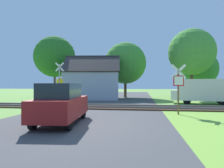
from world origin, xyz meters
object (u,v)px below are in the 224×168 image
at_px(tree_far, 200,69).
at_px(parked_car, 61,103).
at_px(house, 93,84).
at_px(tree_left, 55,57).
at_px(crossing_sign_far, 59,80).
at_px(mail_truck, 202,90).
at_px(tree_right, 192,52).
at_px(stop_sign_near, 178,85).
at_px(tree_center, 125,63).

xyz_separation_m(tree_far, parked_car, (-11.59, -20.80, -3.11)).
distance_m(house, tree_left, 7.51).
height_order(crossing_sign_far, parked_car, crossing_sign_far).
distance_m(crossing_sign_far, tree_left, 10.29).
bearing_deg(mail_truck, tree_far, -3.20).
xyz_separation_m(tree_right, tree_far, (2.28, 4.74, -1.59)).
bearing_deg(tree_right, mail_truck, -94.33).
bearing_deg(tree_left, tree_right, -5.38).
xyz_separation_m(house, tree_left, (-6.02, 2.34, 3.83)).
relative_size(stop_sign_near, parked_car, 0.71).
relative_size(stop_sign_near, tree_center, 0.38).
xyz_separation_m(crossing_sign_far, tree_far, (15.61, 11.69, 1.84)).
relative_size(tree_right, mail_truck, 1.61).
xyz_separation_m(house, tree_far, (14.01, 5.41, 2.18)).
bearing_deg(tree_far, mail_truck, -104.83).
height_order(house, mail_truck, house).
xyz_separation_m(tree_right, parked_car, (-9.30, -16.05, -4.70)).
xyz_separation_m(crossing_sign_far, tree_left, (-4.42, 8.62, 3.48)).
bearing_deg(tree_center, tree_far, 8.76).
xyz_separation_m(stop_sign_near, crossing_sign_far, (-9.66, 5.50, 0.45)).
bearing_deg(tree_right, tree_far, 64.31).
distance_m(house, tree_center, 6.06).
xyz_separation_m(crossing_sign_far, mail_truck, (12.91, 1.52, -0.93)).
height_order(tree_right, parked_car, tree_right).
bearing_deg(parked_car, crossing_sign_far, 108.25).
bearing_deg(stop_sign_near, tree_right, -112.53).
distance_m(house, parked_car, 15.60).
bearing_deg(crossing_sign_far, parked_car, -65.09).
bearing_deg(tree_right, parked_car, -120.10).
distance_m(house, mail_truck, 12.29).
relative_size(crossing_sign_far, parked_car, 0.93).
bearing_deg(crossing_sign_far, tree_far, 37.92).
bearing_deg(tree_right, house, -176.75).
bearing_deg(crossing_sign_far, mail_truck, 7.80).
bearing_deg(mail_truck, house, 78.82).
bearing_deg(tree_center, house, -133.92).
relative_size(stop_sign_near, crossing_sign_far, 0.77).
relative_size(mail_truck, parked_car, 1.25).
height_order(mail_truck, parked_car, mail_truck).
bearing_deg(house, parked_car, -87.88).
xyz_separation_m(crossing_sign_far, house, (1.60, 6.28, -0.35)).
bearing_deg(tree_far, tree_left, -171.28).
relative_size(tree_center, parked_car, 1.85).
bearing_deg(stop_sign_near, tree_far, -115.21).
height_order(stop_sign_near, parked_car, stop_sign_near).
height_order(tree_right, tree_far, tree_right).
height_order(stop_sign_near, tree_center, tree_center).
height_order(stop_sign_near, tree_right, tree_right).
distance_m(stop_sign_near, tree_far, 18.33).
xyz_separation_m(tree_center, tree_far, (10.33, 1.59, -0.76)).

